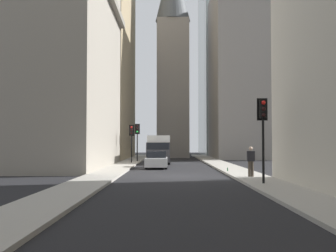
{
  "coord_description": "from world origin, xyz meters",
  "views": [
    {
      "loc": [
        -27.37,
        0.4,
        2.1
      ],
      "look_at": [
        17.54,
        0.47,
        3.87
      ],
      "focal_mm": 45.94,
      "sensor_mm": 36.0,
      "label": 1
    }
  ],
  "objects_px": {
    "traffic_light_far_junction": "(137,134)",
    "discarded_bottle": "(228,169)",
    "traffic_light_foreground": "(263,120)",
    "traffic_light_midblock": "(132,135)",
    "delivery_truck": "(159,149)",
    "pedestrian": "(251,160)",
    "sedan_silver": "(157,160)"
  },
  "relations": [
    {
      "from": "traffic_light_far_junction",
      "to": "discarded_bottle",
      "type": "xyz_separation_m",
      "value": [
        -15.97,
        -7.48,
        -2.84
      ]
    },
    {
      "from": "traffic_light_foreground",
      "to": "discarded_bottle",
      "type": "height_order",
      "value": "traffic_light_foreground"
    },
    {
      "from": "traffic_light_foreground",
      "to": "traffic_light_midblock",
      "type": "bearing_deg",
      "value": 20.65
    },
    {
      "from": "delivery_truck",
      "to": "discarded_bottle",
      "type": "height_order",
      "value": "delivery_truck"
    },
    {
      "from": "delivery_truck",
      "to": "traffic_light_midblock",
      "type": "height_order",
      "value": "traffic_light_midblock"
    },
    {
      "from": "traffic_light_foreground",
      "to": "traffic_light_midblock",
      "type": "height_order",
      "value": "traffic_light_foreground"
    },
    {
      "from": "traffic_light_foreground",
      "to": "pedestrian",
      "type": "bearing_deg",
      "value": -2.33
    },
    {
      "from": "delivery_truck",
      "to": "traffic_light_foreground",
      "type": "distance_m",
      "value": 23.37
    },
    {
      "from": "delivery_truck",
      "to": "discarded_bottle",
      "type": "bearing_deg",
      "value": -159.31
    },
    {
      "from": "traffic_light_foreground",
      "to": "pedestrian",
      "type": "distance_m",
      "value": 4.58
    },
    {
      "from": "delivery_truck",
      "to": "traffic_light_far_junction",
      "type": "xyz_separation_m",
      "value": [
        2.43,
        2.36,
        1.63
      ]
    },
    {
      "from": "traffic_light_far_junction",
      "to": "pedestrian",
      "type": "distance_m",
      "value": 22.59
    },
    {
      "from": "sedan_silver",
      "to": "traffic_light_foreground",
      "type": "height_order",
      "value": "traffic_light_foreground"
    },
    {
      "from": "traffic_light_far_junction",
      "to": "discarded_bottle",
      "type": "height_order",
      "value": "traffic_light_far_junction"
    },
    {
      "from": "delivery_truck",
      "to": "sedan_silver",
      "type": "bearing_deg",
      "value": -180.0
    },
    {
      "from": "delivery_truck",
      "to": "sedan_silver",
      "type": "xyz_separation_m",
      "value": [
        -7.97,
        -0.0,
        -0.8
      ]
    },
    {
      "from": "traffic_light_far_junction",
      "to": "delivery_truck",
      "type": "bearing_deg",
      "value": -135.81
    },
    {
      "from": "sedan_silver",
      "to": "traffic_light_midblock",
      "type": "height_order",
      "value": "traffic_light_midblock"
    },
    {
      "from": "traffic_light_midblock",
      "to": "traffic_light_far_junction",
      "type": "bearing_deg",
      "value": -6.89
    },
    {
      "from": "pedestrian",
      "to": "discarded_bottle",
      "type": "xyz_separation_m",
      "value": [
        5.01,
        0.67,
        -0.84
      ]
    },
    {
      "from": "traffic_light_midblock",
      "to": "pedestrian",
      "type": "height_order",
      "value": "traffic_light_midblock"
    },
    {
      "from": "discarded_bottle",
      "to": "sedan_silver",
      "type": "bearing_deg",
      "value": 42.53
    },
    {
      "from": "sedan_silver",
      "to": "discarded_bottle",
      "type": "height_order",
      "value": "sedan_silver"
    },
    {
      "from": "sedan_silver",
      "to": "discarded_bottle",
      "type": "distance_m",
      "value": 7.57
    },
    {
      "from": "traffic_light_midblock",
      "to": "pedestrian",
      "type": "bearing_deg",
      "value": -154.78
    },
    {
      "from": "traffic_light_midblock",
      "to": "sedan_silver",
      "type": "bearing_deg",
      "value": -159.96
    },
    {
      "from": "sedan_silver",
      "to": "traffic_light_foreground",
      "type": "bearing_deg",
      "value": -159.04
    },
    {
      "from": "traffic_light_foreground",
      "to": "discarded_bottle",
      "type": "bearing_deg",
      "value": 3.15
    },
    {
      "from": "sedan_silver",
      "to": "traffic_light_foreground",
      "type": "xyz_separation_m",
      "value": [
        -14.65,
        -5.61,
        2.54
      ]
    },
    {
      "from": "discarded_bottle",
      "to": "pedestrian",
      "type": "bearing_deg",
      "value": -172.43
    },
    {
      "from": "traffic_light_foreground",
      "to": "traffic_light_far_junction",
      "type": "bearing_deg",
      "value": 17.66
    },
    {
      "from": "traffic_light_foreground",
      "to": "discarded_bottle",
      "type": "xyz_separation_m",
      "value": [
        9.08,
        0.5,
        -2.95
      ]
    }
  ]
}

